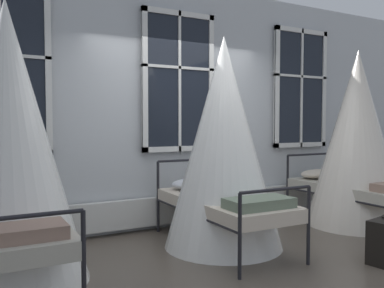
# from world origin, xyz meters

# --- Properties ---
(ground) EXTENTS (20.41, 20.41, 0.00)m
(ground) POSITION_xyz_m (0.00, 0.00, 0.00)
(ground) COLOR brown
(back_wall_with_windows) EXTENTS (9.73, 0.10, 3.28)m
(back_wall_with_windows) POSITION_xyz_m (0.00, 1.35, 1.64)
(back_wall_with_windows) COLOR silver
(back_wall_with_windows) RESTS_ON ground
(window_bank) EXTENTS (5.40, 0.10, 2.82)m
(window_bank) POSITION_xyz_m (0.00, 1.23, 1.13)
(window_bank) COLOR black
(window_bank) RESTS_ON ground
(cot_first) EXTENTS (1.34, 1.89, 2.47)m
(cot_first) POSITION_xyz_m (-2.20, 0.15, 1.19)
(cot_first) COLOR black
(cot_first) RESTS_ON ground
(cot_second) EXTENTS (1.34, 1.89, 2.38)m
(cot_second) POSITION_xyz_m (0.03, 0.20, 1.14)
(cot_second) COLOR black
(cot_second) RESTS_ON ground
(cot_third) EXTENTS (1.34, 1.89, 2.40)m
(cot_third) POSITION_xyz_m (2.19, 0.17, 1.16)
(cot_third) COLOR black
(cot_third) RESTS_ON ground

